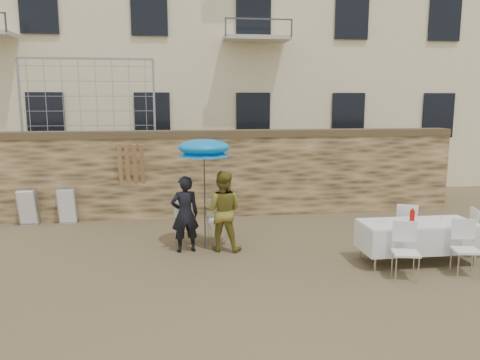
{
  "coord_description": "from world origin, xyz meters",
  "views": [
    {
      "loc": [
        -0.85,
        -7.07,
        2.98
      ],
      "look_at": [
        0.4,
        2.2,
        1.4
      ],
      "focal_mm": 35.0,
      "sensor_mm": 36.0,
      "label": 1
    }
  ],
  "objects": [
    {
      "name": "ground",
      "position": [
        0.0,
        0.0,
        0.0
      ],
      "size": [
        80.0,
        80.0,
        0.0
      ],
      "primitive_type": "plane",
      "color": "brown",
      "rests_on": "ground"
    },
    {
      "name": "stone_wall",
      "position": [
        0.0,
        5.0,
        1.1
      ],
      "size": [
        13.0,
        0.5,
        2.2
      ],
      "primitive_type": "cube",
      "color": "olive",
      "rests_on": "ground"
    },
    {
      "name": "chain_link_fence",
      "position": [
        -3.0,
        5.0,
        3.1
      ],
      "size": [
        3.2,
        0.06,
        1.8
      ],
      "primitive_type": null,
      "color": "gray",
      "rests_on": "stone_wall"
    },
    {
      "name": "man_suit",
      "position": [
        -0.73,
        2.02,
        0.77
      ],
      "size": [
        0.62,
        0.47,
        1.54
      ],
      "primitive_type": "imported",
      "rotation": [
        0.0,
        0.0,
        3.33
      ],
      "color": "black",
      "rests_on": "ground"
    },
    {
      "name": "woman_dress",
      "position": [
        0.02,
        2.02,
        0.81
      ],
      "size": [
        0.93,
        0.82,
        1.62
      ],
      "primitive_type": "imported",
      "rotation": [
        0.0,
        0.0,
        2.84
      ],
      "color": "#A79633",
      "rests_on": "ground"
    },
    {
      "name": "umbrella",
      "position": [
        -0.33,
        2.12,
        2.02
      ],
      "size": [
        1.06,
        1.06,
        2.13
      ],
      "color": "#3F3F44",
      "rests_on": "ground"
    },
    {
      "name": "couple_chair_left",
      "position": [
        -0.73,
        2.57,
        0.48
      ],
      "size": [
        0.53,
        0.53,
        0.96
      ],
      "primitive_type": null,
      "rotation": [
        0.0,
        0.0,
        3.04
      ],
      "color": "white",
      "rests_on": "ground"
    },
    {
      "name": "couple_chair_right",
      "position": [
        -0.03,
        2.57,
        0.48
      ],
      "size": [
        0.58,
        0.58,
        0.96
      ],
      "primitive_type": null,
      "rotation": [
        0.0,
        0.0,
        2.9
      ],
      "color": "white",
      "rests_on": "ground"
    },
    {
      "name": "banquet_table",
      "position": [
        3.53,
        0.8,
        0.73
      ],
      "size": [
        2.1,
        0.85,
        0.78
      ],
      "color": "silver",
      "rests_on": "ground"
    },
    {
      "name": "soda_bottle",
      "position": [
        3.33,
        0.65,
        0.91
      ],
      "size": [
        0.09,
        0.09,
        0.26
      ],
      "primitive_type": "cylinder",
      "color": "red",
      "rests_on": "banquet_table"
    },
    {
      "name": "table_chair_front_left",
      "position": [
        2.93,
        0.05,
        0.48
      ],
      "size": [
        0.59,
        0.59,
        0.96
      ],
      "primitive_type": null,
      "rotation": [
        0.0,
        0.0,
        -0.26
      ],
      "color": "white",
      "rests_on": "ground"
    },
    {
      "name": "table_chair_front_right",
      "position": [
        4.03,
        0.05,
        0.48
      ],
      "size": [
        0.57,
        0.57,
        0.96
      ],
      "primitive_type": null,
      "rotation": [
        0.0,
        0.0,
        -0.21
      ],
      "color": "white",
      "rests_on": "ground"
    },
    {
      "name": "table_chair_back",
      "position": [
        3.73,
        1.6,
        0.48
      ],
      "size": [
        0.65,
        0.65,
        0.96
      ],
      "primitive_type": null,
      "rotation": [
        0.0,
        0.0,
        2.66
      ],
      "color": "white",
      "rests_on": "ground"
    },
    {
      "name": "chair_stack_left",
      "position": [
        -4.45,
        4.67,
        0.46
      ],
      "size": [
        0.46,
        0.4,
        0.92
      ],
      "primitive_type": null,
      "color": "white",
      "rests_on": "ground"
    },
    {
      "name": "chair_stack_right",
      "position": [
        -3.55,
        4.67,
        0.46
      ],
      "size": [
        0.46,
        0.32,
        0.92
      ],
      "primitive_type": null,
      "color": "white",
      "rests_on": "ground"
    },
    {
      "name": "wood_planks",
      "position": [
        -1.95,
        4.74,
        1.0
      ],
      "size": [
        0.7,
        0.2,
        2.0
      ],
      "primitive_type": null,
      "color": "#A37749",
      "rests_on": "ground"
    }
  ]
}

